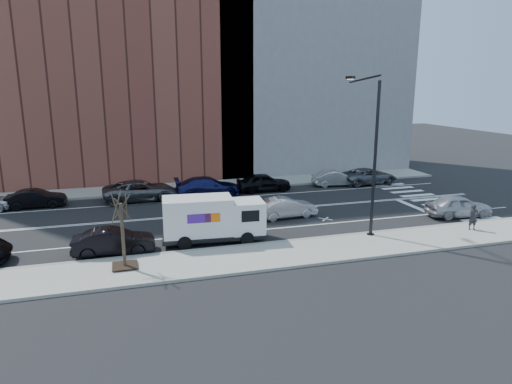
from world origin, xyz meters
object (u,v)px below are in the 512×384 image
fedex_van (213,218)px  driving_sedan (286,208)px  near_parked_front (459,206)px  far_parked_b (36,199)px  pedestrian (473,217)px

fedex_van → driving_sedan: (5.69, 3.42, -0.70)m
near_parked_front → far_parked_b: bearing=76.1°
far_parked_b → driving_sedan: driving_sedan is taller
fedex_van → pedestrian: size_ratio=3.78×
pedestrian → driving_sedan: bearing=159.4°
far_parked_b → pedestrian: pedestrian is taller
far_parked_b → pedestrian: 29.80m
driving_sedan → near_parked_front: near_parked_front is taller
driving_sedan → pedestrian: bearing=-127.6°
fedex_van → far_parked_b: 15.51m
fedex_van → near_parked_front: (17.00, 0.29, -0.64)m
near_parked_front → pedestrian: size_ratio=2.80×
near_parked_front → pedestrian: 3.35m
near_parked_front → driving_sedan: bearing=81.5°
driving_sedan → pedestrian: pedestrian is taller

